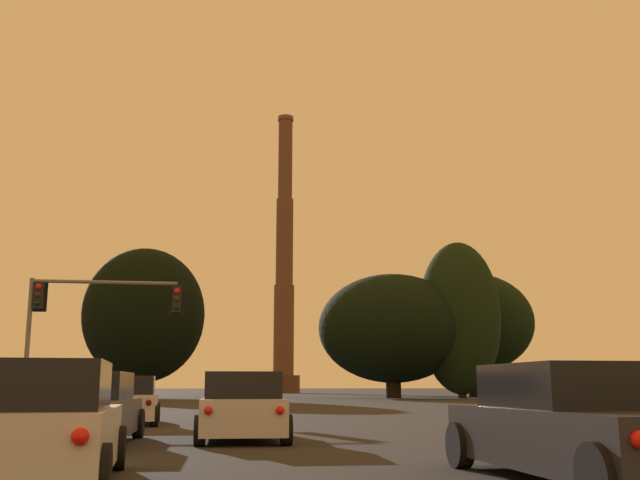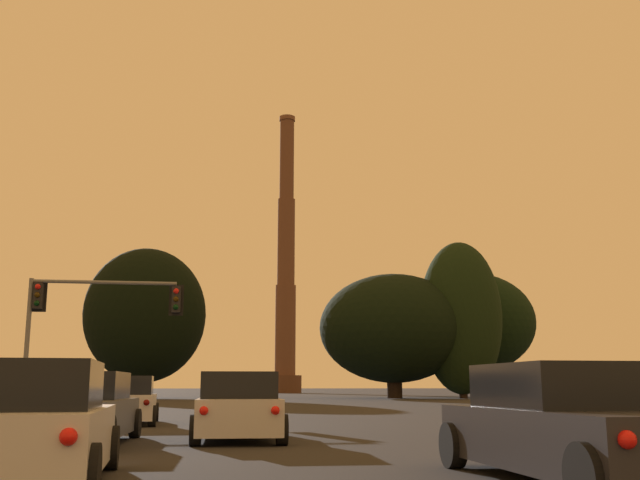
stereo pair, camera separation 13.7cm
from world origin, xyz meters
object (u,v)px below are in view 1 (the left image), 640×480
hatchback_center_lane_second (242,409)px  hatchback_left_lane_third (36,428)px  sedan_right_lane_third (581,426)px  smokestack (284,280)px  hatchback_left_lane_front (128,402)px  sedan_left_lane_second (83,410)px  traffic_light_overhead_left (85,310)px

hatchback_center_lane_second → hatchback_left_lane_third: size_ratio=0.99×
sedan_right_lane_third → smokestack: 110.13m
smokestack → hatchback_left_lane_front: bearing=-99.1°
smokestack → hatchback_left_lane_third: bearing=-97.7°
sedan_right_lane_third → hatchback_left_lane_third: bearing=174.0°
hatchback_left_lane_third → hatchback_left_lane_front: 14.43m
hatchback_center_lane_second → smokestack: smokestack is taller
sedan_left_lane_second → hatchback_center_lane_second: bearing=14.8°
sedan_right_lane_third → hatchback_left_lane_front: bearing=113.6°
hatchback_center_lane_second → sedan_left_lane_second: size_ratio=0.87×
hatchback_left_lane_third → hatchback_center_lane_second: bearing=66.1°
hatchback_center_lane_second → sedan_right_lane_third: (3.68, -7.86, 0.00)m
hatchback_center_lane_second → sedan_left_lane_second: (-3.20, -0.72, 0.00)m
sedan_left_lane_second → hatchback_left_lane_front: bearing=91.2°
hatchback_left_lane_front → smokestack: bearing=79.0°
hatchback_left_lane_third → smokestack: 110.19m
hatchback_left_lane_front → traffic_light_overhead_left: traffic_light_overhead_left is taller
sedan_right_lane_third → smokestack: bearing=85.2°
traffic_light_overhead_left → hatchback_left_lane_front: bearing=-70.0°
hatchback_center_lane_second → hatchback_left_lane_front: same height
hatchback_left_lane_front → traffic_light_overhead_left: bearing=108.1°
hatchback_center_lane_second → sedan_right_lane_third: bearing=-63.2°
sedan_right_lane_third → hatchback_left_lane_front: size_ratio=1.14×
sedan_left_lane_second → hatchback_left_lane_front: 7.91m
sedan_right_lane_third → traffic_light_overhead_left: traffic_light_overhead_left is taller
hatchback_left_lane_third → sedan_right_lane_third: (6.46, -0.62, 0.00)m
sedan_right_lane_third → sedan_left_lane_second: bearing=133.4°
traffic_light_overhead_left → sedan_right_lane_third: bearing=-67.1°
hatchback_left_lane_third → traffic_light_overhead_left: bearing=94.4°
hatchback_left_lane_third → traffic_light_overhead_left: 21.50m
sedan_left_lane_second → traffic_light_overhead_left: traffic_light_overhead_left is taller
hatchback_left_lane_third → hatchback_left_lane_front: size_ratio=1.01×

